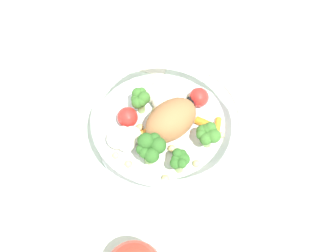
{
  "coord_description": "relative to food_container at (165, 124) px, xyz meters",
  "views": [
    {
      "loc": [
        0.31,
        0.21,
        0.61
      ],
      "look_at": [
        -0.02,
        0.01,
        0.03
      ],
      "focal_mm": 50.0,
      "sensor_mm": 36.0,
      "label": 1
    }
  ],
  "objects": [
    {
      "name": "folded_napkin",
      "position": [
        -0.15,
        -0.14,
        -0.03
      ],
      "size": [
        0.17,
        0.14,
        0.01
      ],
      "primitive_type": "cube",
      "rotation": [
        0.0,
        0.0,
        0.23
      ],
      "color": "silver",
      "rests_on": "ground_plane"
    },
    {
      "name": "ground_plane",
      "position": [
        0.02,
        0.0,
        -0.03
      ],
      "size": [
        2.4,
        2.4,
        0.0
      ],
      "primitive_type": "plane",
      "color": "silver"
    },
    {
      "name": "food_container",
      "position": [
        0.0,
        0.0,
        0.0
      ],
      "size": [
        0.22,
        0.22,
        0.07
      ],
      "color": "white",
      "rests_on": "ground_plane"
    }
  ]
}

